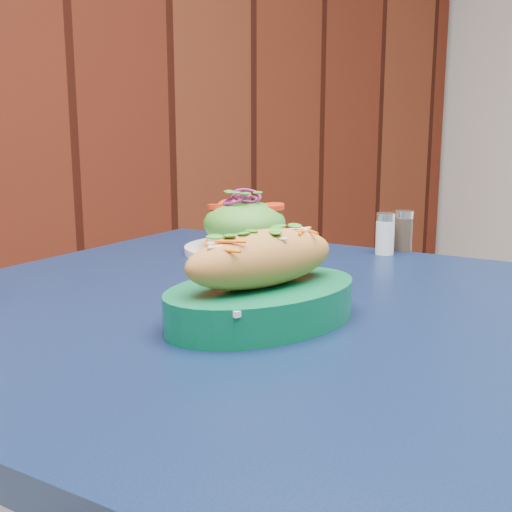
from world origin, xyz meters
TOP-DOWN VIEW (x-y plane):
  - cafe_table at (-0.04, 1.37)m, footprint 1.04×1.04m
  - banh_mi_basket at (-0.07, 1.29)m, footprint 0.24×0.16m
  - salad_plate at (0.13, 1.60)m, footprint 0.20×0.20m
  - salt_shaker at (0.31, 1.45)m, footprint 0.03×0.03m
  - pepper_shaker at (0.35, 1.45)m, footprint 0.03×0.03m

SIDE VIEW (x-z plane):
  - cafe_table at x=-0.04m, z-range 0.29..1.04m
  - salt_shaker at x=0.31m, z-range 0.75..0.82m
  - pepper_shaker at x=0.35m, z-range 0.75..0.82m
  - salad_plate at x=0.13m, z-range 0.74..0.84m
  - banh_mi_basket at x=-0.07m, z-range 0.74..0.85m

